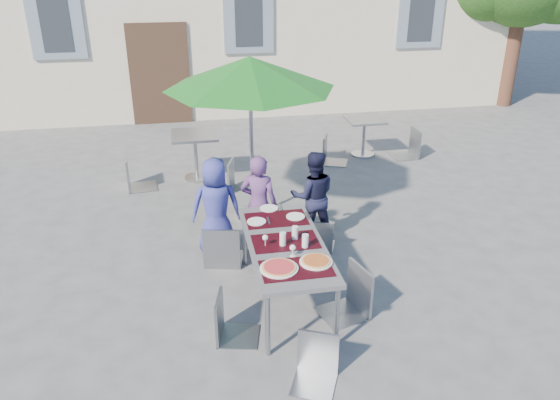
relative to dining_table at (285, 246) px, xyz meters
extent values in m
plane|color=#4D4D50|center=(0.62, -0.14, -0.70)|extent=(90.00, 90.00, 0.00)
cube|color=#3C281D|center=(-1.38, 7.33, 0.40)|extent=(1.30, 0.06, 2.20)
cube|color=slate|center=(-3.38, 7.33, 1.50)|extent=(1.10, 0.06, 1.40)
cube|color=#262B33|center=(-3.38, 7.31, 1.50)|extent=(0.60, 0.04, 1.10)
cube|color=slate|center=(0.62, 7.33, 1.50)|extent=(1.10, 0.06, 1.40)
cube|color=#262B33|center=(0.62, 7.31, 1.50)|extent=(0.60, 0.04, 1.10)
cube|color=slate|center=(4.62, 7.33, 1.50)|extent=(1.10, 0.06, 1.40)
cube|color=#262B33|center=(4.62, 7.31, 1.50)|extent=(0.60, 0.04, 1.10)
cylinder|color=#4F2F21|center=(7.12, 7.36, 0.70)|extent=(0.36, 0.36, 2.80)
cube|color=#403F44|center=(0.00, 0.00, 0.03)|extent=(0.80, 1.85, 0.05)
cylinder|color=gray|center=(-0.34, -0.86, -0.35)|extent=(0.05, 0.05, 0.70)
cylinder|color=gray|center=(0.34, -0.86, -0.35)|extent=(0.05, 0.05, 0.70)
cylinder|color=gray|center=(-0.34, 0.86, -0.35)|extent=(0.05, 0.05, 0.70)
cylinder|color=gray|center=(0.34, 0.86, -0.35)|extent=(0.05, 0.05, 0.70)
cube|color=black|center=(0.00, -0.55, 0.06)|extent=(0.70, 0.42, 0.01)
cube|color=black|center=(0.00, 0.00, 0.06)|extent=(0.70, 0.42, 0.01)
cube|color=black|center=(0.00, 0.55, 0.06)|extent=(0.70, 0.42, 0.01)
cylinder|color=white|center=(-0.17, -0.53, 0.07)|extent=(0.38, 0.38, 0.01)
cylinder|color=tan|center=(-0.17, -0.53, 0.08)|extent=(0.34, 0.34, 0.01)
cylinder|color=#A40F13|center=(-0.17, -0.53, 0.09)|extent=(0.30, 0.30, 0.01)
cylinder|color=white|center=(0.22, -0.48, 0.07)|extent=(0.33, 0.33, 0.01)
cylinder|color=tan|center=(0.22, -0.48, 0.08)|extent=(0.29, 0.29, 0.01)
cylinder|color=#99200A|center=(0.22, -0.48, 0.09)|extent=(0.25, 0.25, 0.01)
cylinder|color=silver|center=(-0.04, -0.07, 0.13)|extent=(0.07, 0.07, 0.15)
cylinder|color=silver|center=(0.11, 0.04, 0.13)|extent=(0.07, 0.07, 0.15)
cylinder|color=silver|center=(0.18, -0.15, 0.13)|extent=(0.07, 0.07, 0.15)
cylinder|color=silver|center=(-0.23, -0.05, 0.06)|extent=(0.06, 0.06, 0.00)
cylinder|color=silver|center=(-0.23, -0.05, 0.09)|extent=(0.01, 0.01, 0.08)
sphere|color=silver|center=(-0.23, -0.05, 0.15)|extent=(0.06, 0.06, 0.06)
cylinder|color=silver|center=(0.01, -0.31, 0.06)|extent=(0.06, 0.06, 0.00)
cylinder|color=silver|center=(0.01, -0.31, 0.09)|extent=(0.01, 0.01, 0.08)
sphere|color=silver|center=(0.01, -0.31, 0.15)|extent=(0.06, 0.06, 0.06)
cylinder|color=white|center=(-0.24, 0.51, 0.06)|extent=(0.22, 0.22, 0.01)
cube|color=#B9BCC2|center=(-0.10, 0.51, 0.06)|extent=(0.02, 0.18, 0.00)
cylinder|color=white|center=(0.23, 0.56, 0.06)|extent=(0.22, 0.22, 0.01)
cube|color=#B9BCC2|center=(0.37, 0.56, 0.06)|extent=(0.02, 0.18, 0.00)
cylinder|color=white|center=(-0.04, 0.84, 0.06)|extent=(0.22, 0.22, 0.01)
cube|color=#B9BCC2|center=(0.10, 0.84, 0.06)|extent=(0.02, 0.18, 0.00)
imported|color=#34398F|center=(-0.65, 1.25, -0.05)|extent=(0.64, 0.43, 1.28)
imported|color=#5A356E|center=(-0.11, 1.19, -0.04)|extent=(0.56, 0.47, 1.31)
imported|color=#171832|center=(0.64, 1.37, -0.07)|extent=(0.64, 0.41, 1.25)
cube|color=gray|center=(-0.59, 1.01, -0.21)|extent=(0.54, 0.54, 0.03)
cube|color=gray|center=(-0.64, 0.79, 0.06)|extent=(0.45, 0.13, 0.54)
cylinder|color=gray|center=(-0.36, 1.15, -0.46)|extent=(0.02, 0.02, 0.48)
cylinder|color=gray|center=(-0.74, 1.24, -0.46)|extent=(0.02, 0.02, 0.48)
cylinder|color=gray|center=(-0.44, 0.77, -0.46)|extent=(0.02, 0.02, 0.48)
cylinder|color=gray|center=(-0.82, 0.86, -0.46)|extent=(0.02, 0.02, 0.48)
cube|color=gray|center=(0.01, 1.06, -0.25)|extent=(0.47, 0.47, 0.03)
cube|color=gray|center=(0.03, 0.86, -0.01)|extent=(0.41, 0.08, 0.49)
cylinder|color=gray|center=(0.16, 1.26, -0.48)|extent=(0.02, 0.02, 0.43)
cylinder|color=gray|center=(-0.19, 1.21, -0.48)|extent=(0.02, 0.02, 0.43)
cylinder|color=gray|center=(0.21, 0.91, -0.48)|extent=(0.02, 0.02, 0.43)
cylinder|color=gray|center=(-0.14, 0.86, -0.48)|extent=(0.02, 0.02, 0.43)
cube|color=gray|center=(0.69, 1.12, -0.30)|extent=(0.49, 0.49, 0.03)
cube|color=gray|center=(0.62, 0.95, -0.07)|extent=(0.36, 0.16, 0.44)
cylinder|color=gray|center=(0.90, 1.21, -0.50)|extent=(0.02, 0.02, 0.39)
cylinder|color=gray|center=(0.60, 1.33, -0.50)|extent=(0.02, 0.02, 0.39)
cylinder|color=gray|center=(0.78, 0.91, -0.50)|extent=(0.02, 0.02, 0.39)
cylinder|color=gray|center=(0.48, 1.03, -0.50)|extent=(0.02, 0.02, 0.39)
cube|color=gray|center=(-0.59, -0.54, -0.27)|extent=(0.48, 0.48, 0.03)
cube|color=gray|center=(-0.77, -0.50, -0.03)|extent=(0.12, 0.40, 0.48)
cylinder|color=gray|center=(-0.46, -0.75, -0.49)|extent=(0.02, 0.02, 0.42)
cylinder|color=gray|center=(-0.38, -0.42, -0.49)|extent=(0.02, 0.02, 0.42)
cylinder|color=gray|center=(-0.80, -0.67, -0.49)|extent=(0.02, 0.02, 0.42)
cylinder|color=gray|center=(-0.72, -0.34, -0.49)|extent=(0.02, 0.02, 0.42)
cube|color=gray|center=(0.55, -0.37, -0.21)|extent=(0.56, 0.56, 0.03)
cube|color=gray|center=(0.76, -0.32, 0.06)|extent=(0.15, 0.45, 0.54)
cylinder|color=gray|center=(0.31, -0.23, -0.46)|extent=(0.02, 0.02, 0.48)
cylinder|color=gray|center=(0.41, -0.61, -0.46)|extent=(0.02, 0.02, 0.48)
cylinder|color=gray|center=(0.69, -0.14, -0.46)|extent=(0.02, 0.02, 0.48)
cylinder|color=gray|center=(0.79, -0.51, -0.46)|extent=(0.02, 0.02, 0.48)
cube|color=#8F929A|center=(0.00, -1.35, -0.29)|extent=(0.51, 0.51, 0.03)
cube|color=#8F929A|center=(0.08, -1.18, -0.06)|extent=(0.36, 0.19, 0.45)
cylinder|color=#8F929A|center=(-0.22, -1.43, -0.50)|extent=(0.02, 0.02, 0.40)
cylinder|color=#8F929A|center=(0.08, -1.57, -0.50)|extent=(0.02, 0.02, 0.40)
cylinder|color=#8F929A|center=(-0.08, -1.13, -0.50)|extent=(0.02, 0.02, 0.40)
cylinder|color=#8F929A|center=(0.22, -1.27, -0.50)|extent=(0.02, 0.02, 0.40)
cylinder|color=#B9BCC2|center=(-0.05, 2.18, -0.65)|extent=(0.50, 0.50, 0.09)
cylinder|color=gray|center=(-0.05, 2.18, 0.39)|extent=(0.06, 0.06, 2.17)
cone|color=#17681C|center=(-0.05, 2.18, 1.42)|extent=(2.33, 2.33, 0.42)
cylinder|color=#B9BCC2|center=(-0.80, 3.80, -0.67)|extent=(0.44, 0.44, 0.04)
cylinder|color=gray|center=(-0.80, 3.80, -0.32)|extent=(0.06, 0.06, 0.76)
cube|color=gray|center=(-0.80, 3.80, 0.09)|extent=(0.76, 0.76, 0.04)
cube|color=gray|center=(-1.71, 3.59, -0.21)|extent=(0.49, 0.49, 0.03)
cube|color=gray|center=(-1.92, 3.57, 0.06)|extent=(0.07, 0.46, 0.54)
cylinder|color=gray|center=(-1.49, 3.41, -0.46)|extent=(0.02, 0.02, 0.48)
cylinder|color=gray|center=(-1.53, 3.80, -0.46)|extent=(0.02, 0.02, 0.48)
cylinder|color=gray|center=(-1.88, 3.38, -0.46)|extent=(0.02, 0.02, 0.48)
cylinder|color=gray|center=(-1.92, 3.77, -0.46)|extent=(0.02, 0.02, 0.48)
cube|color=#92989E|center=(-0.46, 3.28, -0.24)|extent=(0.53, 0.53, 0.03)
cube|color=#92989E|center=(-0.27, 3.22, 0.01)|extent=(0.16, 0.41, 0.50)
cylinder|color=#92989E|center=(-0.58, 3.51, -0.47)|extent=(0.02, 0.02, 0.44)
cylinder|color=#92989E|center=(-0.69, 3.16, -0.47)|extent=(0.02, 0.02, 0.44)
cylinder|color=#92989E|center=(-0.23, 3.40, -0.47)|extent=(0.02, 0.02, 0.44)
cylinder|color=#92989E|center=(-0.34, 3.05, -0.47)|extent=(0.02, 0.02, 0.44)
cylinder|color=#B9BCC2|center=(2.39, 4.42, -0.68)|extent=(0.44, 0.44, 0.04)
cylinder|color=gray|center=(2.39, 4.42, -0.36)|extent=(0.06, 0.06, 0.67)
cube|color=gray|center=(2.39, 4.42, 0.01)|extent=(0.67, 0.67, 0.04)
cube|color=gray|center=(1.76, 4.11, -0.23)|extent=(0.56, 0.56, 0.03)
cube|color=gray|center=(1.57, 4.19, 0.02)|extent=(0.19, 0.41, 0.51)
cylinder|color=gray|center=(1.86, 3.87, -0.47)|extent=(0.02, 0.02, 0.45)
cylinder|color=gray|center=(2.00, 4.22, -0.47)|extent=(0.02, 0.02, 0.45)
cylinder|color=gray|center=(1.52, 4.01, -0.47)|extent=(0.02, 0.02, 0.45)
cylinder|color=gray|center=(1.66, 4.35, -0.47)|extent=(0.02, 0.02, 0.45)
cube|color=gray|center=(3.12, 4.18, -0.22)|extent=(0.45, 0.45, 0.03)
cube|color=gray|center=(3.33, 4.18, 0.05)|extent=(0.04, 0.45, 0.53)
cylinder|color=gray|center=(2.93, 4.37, -0.46)|extent=(0.02, 0.02, 0.47)
cylinder|color=gray|center=(2.93, 3.98, -0.46)|extent=(0.02, 0.02, 0.47)
cylinder|color=gray|center=(3.31, 4.37, -0.46)|extent=(0.02, 0.02, 0.47)
cylinder|color=gray|center=(3.32, 3.99, -0.46)|extent=(0.02, 0.02, 0.47)
camera|label=1|loc=(-1.00, -5.02, 2.90)|focal=35.00mm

